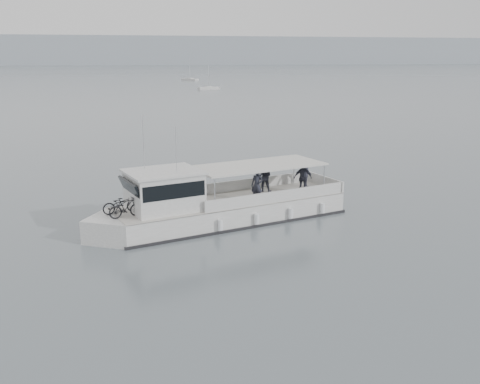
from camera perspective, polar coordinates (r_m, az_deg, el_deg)
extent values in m
plane|color=#535B62|center=(28.04, 4.62, -3.99)|extent=(1400.00, 1400.00, 0.00)
cube|color=#939EA8|center=(585.51, -12.01, 14.52)|extent=(1400.00, 90.00, 28.00)
cube|color=silver|center=(29.26, -0.96, -2.18)|extent=(13.24, 6.88, 1.39)
cube|color=silver|center=(27.02, -13.08, -3.97)|extent=(3.33, 3.33, 1.39)
cube|color=beige|center=(29.07, -0.96, -0.87)|extent=(13.24, 6.88, 0.06)
cube|color=black|center=(29.38, -0.95, -2.98)|extent=(13.49, 7.06, 0.19)
cube|color=silver|center=(31.28, 0.74, 0.83)|extent=(8.22, 2.51, 0.64)
cube|color=silver|center=(28.55, 3.99, -0.52)|extent=(8.22, 2.51, 0.64)
cube|color=silver|center=(32.35, 9.03, 1.11)|extent=(1.06, 3.31, 0.64)
cube|color=silver|center=(27.31, -8.12, 0.07)|extent=(4.09, 3.73, 1.92)
cube|color=black|center=(26.76, -11.44, -0.02)|extent=(1.33, 2.73, 1.23)
cube|color=black|center=(27.23, -8.14, 0.72)|extent=(3.89, 3.71, 0.75)
cube|color=silver|center=(27.08, -8.19, 2.15)|extent=(4.35, 3.99, 0.11)
cube|color=silver|center=(29.48, 1.96, 2.86)|extent=(7.86, 5.11, 0.09)
cylinder|color=silver|center=(26.81, -2.71, -0.24)|extent=(0.08, 0.08, 1.76)
cylinder|color=silver|center=(29.45, -5.27, 1.04)|extent=(0.08, 0.08, 1.76)
cylinder|color=silver|center=(30.34, 8.95, 1.32)|extent=(0.08, 0.08, 1.76)
cylinder|color=silver|center=(32.69, 5.77, 2.36)|extent=(0.08, 0.08, 1.76)
cylinder|color=silver|center=(27.51, -10.26, 5.20)|extent=(0.04, 0.04, 2.77)
cylinder|color=silver|center=(26.33, -6.83, 4.45)|extent=(0.04, 0.04, 2.35)
cylinder|color=white|center=(26.95, -2.11, -3.53)|extent=(0.32, 0.32, 0.53)
cylinder|color=white|center=(27.92, 1.81, -2.88)|extent=(0.32, 0.32, 0.53)
cylinder|color=white|center=(29.02, 5.45, -2.27)|extent=(0.32, 0.32, 0.53)
cylinder|color=white|center=(30.23, 8.80, -1.70)|extent=(0.32, 0.32, 0.53)
imported|color=black|center=(27.18, -12.61, -1.25)|extent=(1.94, 1.13, 0.96)
imported|color=black|center=(26.39, -12.08, -1.63)|extent=(1.75, 0.93, 1.01)
imported|color=#292B37|center=(28.54, 1.82, 0.70)|extent=(0.78, 0.75, 1.79)
imported|color=#292B37|center=(30.71, 2.61, 1.67)|extent=(1.05, 0.94, 1.79)
imported|color=#292B37|center=(30.50, 6.71, 1.50)|extent=(1.07, 0.48, 1.79)
imported|color=#292B37|center=(31.96, 7.16, 2.07)|extent=(1.24, 1.32, 1.79)
cube|color=silver|center=(146.44, -3.36, 10.96)|extent=(6.07, 3.21, 0.75)
cube|color=silver|center=(146.42, -3.36, 11.09)|extent=(2.36, 2.07, 0.45)
cylinder|color=silver|center=(146.27, -3.38, 12.33)|extent=(0.08, 0.08, 6.38)
cube|color=silver|center=(202.90, -5.35, 11.85)|extent=(6.13, 6.60, 0.75)
cube|color=silver|center=(202.89, -5.36, 11.94)|extent=(3.01, 3.06, 0.45)
cylinder|color=silver|center=(202.77, -5.38, 13.00)|extent=(0.08, 0.08, 7.52)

